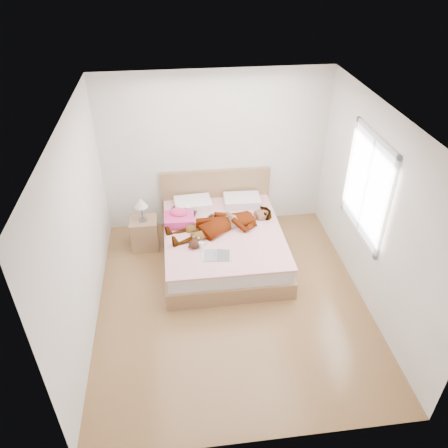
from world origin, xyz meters
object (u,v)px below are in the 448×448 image
object	(u,v)px
phone	(187,206)
coffee_mug	(201,245)
nightstand	(144,231)
woman	(223,221)
bed	(222,240)
plush_toy	(194,243)
towel	(179,218)
magazine	(217,256)

from	to	relation	value
phone	coffee_mug	world-z (taller)	phone
nightstand	coffee_mug	bearing A→B (deg)	-44.05
woman	nightstand	world-z (taller)	nightstand
phone	bed	distance (m)	0.76
plush_toy	nightstand	xyz separation A→B (m)	(-0.74, 0.79, -0.28)
woman	towel	world-z (taller)	towel
plush_toy	towel	bearing A→B (deg)	106.57
woman	towel	bearing A→B (deg)	-123.10
plush_toy	nightstand	distance (m)	1.12
magazine	phone	bearing A→B (deg)	107.28
woman	plush_toy	size ratio (longest dim) A/B	7.08
bed	magazine	distance (m)	0.73
bed	plush_toy	bearing A→B (deg)	-136.97
towel	coffee_mug	size ratio (longest dim) A/B	3.86
coffee_mug	plush_toy	bearing A→B (deg)	165.22
woman	bed	distance (m)	0.35
woman	magazine	xyz separation A→B (m)	(-0.16, -0.68, -0.11)
phone	towel	distance (m)	0.27
woman	bed	size ratio (longest dim) A/B	0.81
plush_toy	nightstand	world-z (taller)	nightstand
towel	coffee_mug	world-z (taller)	towel
towel	coffee_mug	bearing A→B (deg)	-66.13
woman	plush_toy	bearing A→B (deg)	-63.69
magazine	coffee_mug	distance (m)	0.30
magazine	nightstand	xyz separation A→B (m)	(-1.03, 1.03, -0.22)
nightstand	plush_toy	bearing A→B (deg)	-46.77
towel	nightstand	distance (m)	0.66
towel	nightstand	size ratio (longest dim) A/B	0.51
coffee_mug	plush_toy	xyz separation A→B (m)	(-0.10, 0.03, 0.02)
towel	magazine	distance (m)	0.99
magazine	nightstand	size ratio (longest dim) A/B	0.47
magazine	plush_toy	world-z (taller)	plush_toy
woman	phone	size ratio (longest dim) A/B	19.63
towel	magazine	size ratio (longest dim) A/B	1.08
magazine	coffee_mug	world-z (taller)	coffee_mug
nightstand	magazine	bearing A→B (deg)	-45.01
towel	woman	bearing A→B (deg)	-16.08
phone	bed	world-z (taller)	bed
coffee_mug	bed	bearing A→B (deg)	51.93
woman	nightstand	distance (m)	1.29
bed	towel	xyz separation A→B (m)	(-0.64, 0.19, 0.33)
plush_toy	coffee_mug	bearing A→B (deg)	-14.78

